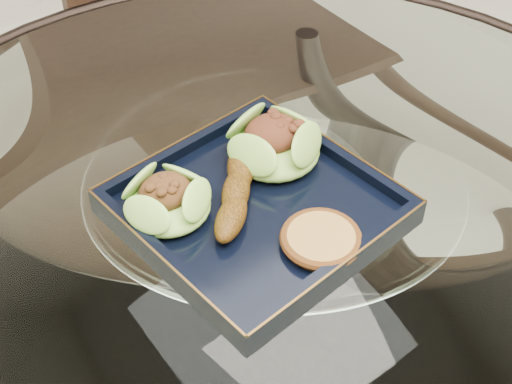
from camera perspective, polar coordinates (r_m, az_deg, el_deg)
dining_table at (r=0.96m, az=1.22°, el=-8.19°), size 1.13×1.13×0.77m
dining_chair at (r=1.43m, az=-4.84°, el=7.80°), size 0.42×0.42×0.92m
navy_plate at (r=0.81m, az=0.00°, el=-1.53°), size 0.30×0.30×0.02m
lettuce_wrap_left at (r=0.79m, az=-7.09°, el=-0.79°), size 0.10×0.10×0.03m
lettuce_wrap_right at (r=0.85m, az=1.43°, el=3.74°), size 0.12×0.12×0.04m
roasted_plantain at (r=0.80m, az=-1.62°, el=-0.00°), size 0.12×0.13×0.03m
crumb_patty at (r=0.76m, az=5.22°, el=-3.84°), size 0.09×0.09×0.01m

